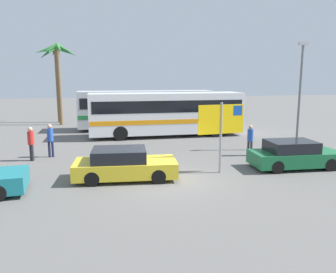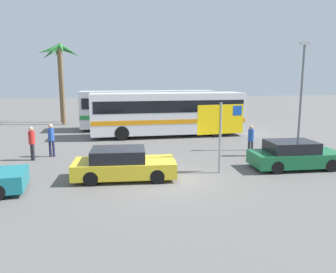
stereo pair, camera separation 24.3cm
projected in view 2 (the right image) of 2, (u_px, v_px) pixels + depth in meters
The scene contains 12 objects.
ground at pixel (163, 180), 13.95m from camera, with size 120.00×120.00×0.00m, color #605E5B.
bus_front_coach at pixel (168, 112), 24.32m from camera, with size 11.12×2.68×3.17m.
bus_rear_coach at pixel (148, 108), 27.78m from camera, with size 11.12×2.68×3.17m.
ferry_sign at pixel (222, 122), 14.69m from camera, with size 2.19×0.30×3.20m.
car_green at pixel (294, 155), 15.72m from camera, with size 4.29×1.99×1.32m.
car_yellow at pixel (123, 164), 14.08m from camera, with size 4.42×2.20×1.32m.
pedestrian_near_sign at pixel (32, 140), 17.22m from camera, with size 0.32×0.32×1.77m.
pedestrian_by_bus at pixel (51, 137), 17.99m from camera, with size 0.32×0.32×1.81m.
pedestrian_crossing_lot at pixel (251, 138), 18.17m from camera, with size 0.32×0.32×1.70m.
lamp_post_right_side at pixel (301, 92), 19.27m from camera, with size 0.56×0.20×6.27m.
palm_tree_seaside at pixel (61, 62), 29.59m from camera, with size 2.78×2.81×7.28m.
palm_tree_inland at pixel (59, 58), 31.13m from camera, with size 3.87×3.88×7.32m.
Camera 2 is at (-2.34, -13.21, 4.28)m, focal length 35.43 mm.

